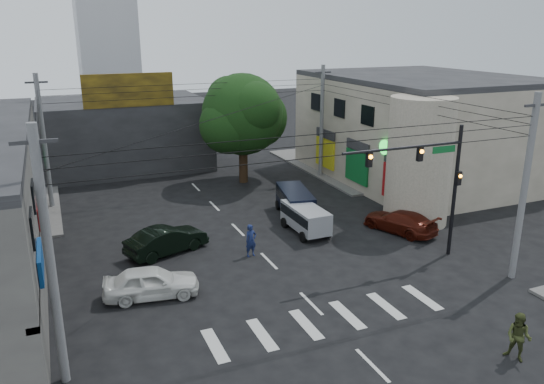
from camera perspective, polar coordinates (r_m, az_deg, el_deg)
ground at (r=26.99m, az=1.31°, el=-9.06°), size 160.00×160.00×0.00m
sidewalk_far_right at (r=50.28m, az=11.72°, el=3.17°), size 16.00×16.00×0.15m
building_right at (r=45.55m, az=15.56°, el=6.52°), size 14.00×18.00×8.00m
corner_column at (r=34.38m, az=15.53°, el=3.20°), size 4.00×4.00×8.00m
building_far at (r=49.25m, az=-15.61°, el=6.09°), size 14.00×10.00×6.00m
billboard at (r=43.82m, az=-15.17°, el=10.52°), size 7.00×0.30×2.60m
street_tree at (r=41.99m, az=-3.19°, el=8.30°), size 6.40×6.40×8.70m
traffic_gantry at (r=28.47m, az=16.77°, el=1.99°), size 7.10×0.35×7.20m
utility_pole_near_left at (r=19.04m, az=-22.77°, el=-6.88°), size 0.32×0.32×9.20m
utility_pole_near_right at (r=27.95m, az=25.50°, el=0.26°), size 0.32×0.32×9.20m
utility_pole_far_left at (r=38.77m, az=-23.31°, el=4.87°), size 0.32×0.32×9.20m
utility_pole_far_right at (r=43.84m, az=5.37°, el=7.47°), size 0.32×0.32×9.20m
dark_sedan at (r=29.91m, az=-11.27°, el=-5.11°), size 4.53×5.62×1.51m
white_compact at (r=25.39m, az=-12.85°, el=-9.44°), size 3.10×4.88×1.48m
maroon_sedan at (r=33.31m, az=13.59°, el=-3.07°), size 4.93×5.92×1.36m
silver_minivan at (r=32.23m, az=3.63°, el=-3.01°), size 3.87×1.67×1.65m
navy_van at (r=35.03m, az=2.49°, el=-1.21°), size 5.16×3.51×1.79m
traffic_officer at (r=28.93m, az=-2.28°, el=-5.24°), size 0.80×0.64×1.81m
pedestrian_olive at (r=22.37m, az=24.99°, el=-13.98°), size 1.46×1.40×1.91m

